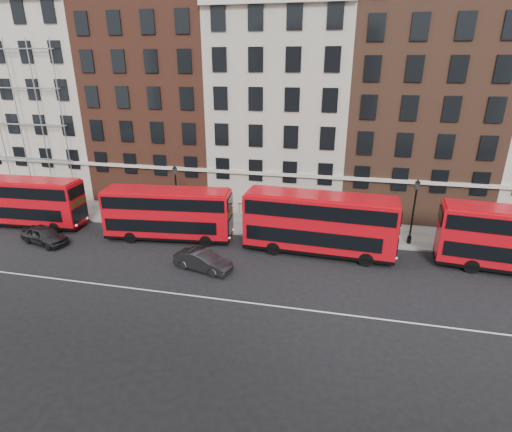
% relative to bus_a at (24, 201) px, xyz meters
% --- Properties ---
extents(ground, '(120.00, 120.00, 0.00)m').
position_rel_bus_a_xyz_m(ground, '(21.02, -5.82, -2.35)').
color(ground, black).
rests_on(ground, ground).
extents(pavement, '(80.00, 5.00, 0.15)m').
position_rel_bus_a_xyz_m(pavement, '(21.02, 4.68, -2.28)').
color(pavement, gray).
rests_on(pavement, ground).
extents(kerb, '(80.00, 0.30, 0.16)m').
position_rel_bus_a_xyz_m(kerb, '(21.02, 2.18, -2.27)').
color(kerb, gray).
rests_on(kerb, ground).
extents(road_centre_line, '(70.00, 0.12, 0.01)m').
position_rel_bus_a_xyz_m(road_centre_line, '(21.02, -7.82, -2.35)').
color(road_centre_line, white).
rests_on(road_centre_line, ground).
extents(building_terrace, '(64.00, 11.95, 22.00)m').
position_rel_bus_a_xyz_m(building_terrace, '(20.71, 12.06, 7.89)').
color(building_terrace, '#B1A999').
rests_on(building_terrace, ground).
extents(bus_a, '(10.55, 3.02, 4.39)m').
position_rel_bus_a_xyz_m(bus_a, '(0.00, 0.00, 0.00)').
color(bus_a, red).
rests_on(bus_a, ground).
extents(bus_b, '(10.54, 3.57, 4.34)m').
position_rel_bus_a_xyz_m(bus_b, '(13.60, -0.00, -0.02)').
color(bus_b, red).
rests_on(bus_b, ground).
extents(bus_c, '(11.45, 3.33, 4.75)m').
position_rel_bus_a_xyz_m(bus_c, '(25.83, 0.00, 0.20)').
color(bus_c, red).
rests_on(bus_c, ground).
extents(car_rear, '(4.63, 2.85, 1.47)m').
position_rel_bus_a_xyz_m(car_rear, '(4.07, -3.00, -1.62)').
color(car_rear, '#232326').
rests_on(car_rear, ground).
extents(car_front, '(4.45, 2.47, 1.39)m').
position_rel_bus_a_xyz_m(car_front, '(18.12, -4.38, -1.66)').
color(car_front, '#232326').
rests_on(car_front, ground).
extents(lamp_post_left, '(0.44, 0.44, 5.33)m').
position_rel_bus_a_xyz_m(lamp_post_left, '(13.06, 3.23, 0.73)').
color(lamp_post_left, black).
rests_on(lamp_post_left, pavement).
extents(lamp_post_right, '(0.44, 0.44, 5.33)m').
position_rel_bus_a_xyz_m(lamp_post_right, '(32.98, 3.12, 0.73)').
color(lamp_post_right, black).
rests_on(lamp_post_right, pavement).
extents(iron_railings, '(6.60, 0.06, 1.00)m').
position_rel_bus_a_xyz_m(iron_railings, '(21.02, 6.88, -1.70)').
color(iron_railings, black).
rests_on(iron_railings, pavement).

